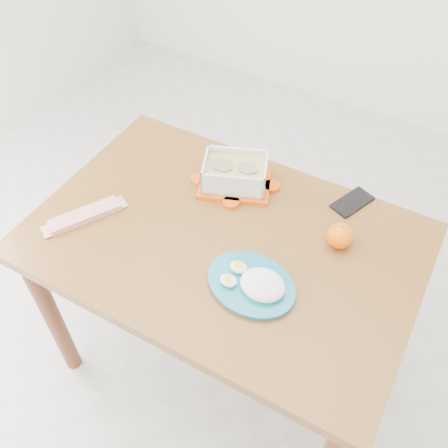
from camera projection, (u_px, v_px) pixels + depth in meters
The scene contains 7 objects.
ground at pixel (220, 307), 2.21m from camera, with size 3.50×3.50×0.00m, color #B7B7B2.
dining_table at pixel (224, 259), 1.58m from camera, with size 1.17×0.79×0.75m.
food_container at pixel (235, 174), 1.62m from camera, with size 0.28×0.25×0.10m.
orange_fruit at pixel (340, 236), 1.45m from camera, with size 0.08×0.08×0.08m, color orange.
rice_plate at pixel (255, 283), 1.36m from camera, with size 0.28×0.28×0.07m.
candy_bar at pixel (85, 215), 1.54m from camera, with size 0.22×0.06×0.02m, color #B01D09.
smartphone at pixel (352, 202), 1.59m from camera, with size 0.07×0.14×0.01m, color black.
Camera 1 is at (0.62, -1.03, 1.89)m, focal length 40.00 mm.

